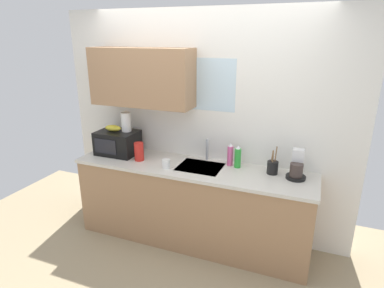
% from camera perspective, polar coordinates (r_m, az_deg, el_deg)
% --- Properties ---
extents(kitchen_wall_assembly, '(3.34, 0.42, 2.50)m').
position_cam_1_polar(kitchen_wall_assembly, '(3.63, -0.24, 4.95)').
color(kitchen_wall_assembly, white).
rests_on(kitchen_wall_assembly, ground).
extents(counter_unit, '(2.57, 0.63, 0.90)m').
position_cam_1_polar(counter_unit, '(3.65, 0.02, -10.35)').
color(counter_unit, '#9E7551').
rests_on(counter_unit, ground).
extents(sink_faucet, '(0.03, 0.03, 0.24)m').
position_cam_1_polar(sink_faucet, '(3.60, 2.65, -0.99)').
color(sink_faucet, '#B2B5BA').
rests_on(sink_faucet, counter_unit).
extents(microwave, '(0.46, 0.35, 0.27)m').
position_cam_1_polar(microwave, '(3.88, -12.90, 0.25)').
color(microwave, black).
rests_on(microwave, counter_unit).
extents(banana_bunch, '(0.20, 0.11, 0.07)m').
position_cam_1_polar(banana_bunch, '(3.86, -13.68, 2.74)').
color(banana_bunch, gold).
rests_on(banana_bunch, microwave).
extents(paper_towel_roll, '(0.11, 0.11, 0.22)m').
position_cam_1_polar(paper_towel_roll, '(3.80, -11.47, 3.81)').
color(paper_towel_roll, white).
rests_on(paper_towel_roll, microwave).
extents(coffee_maker, '(0.19, 0.21, 0.28)m').
position_cam_1_polar(coffee_maker, '(3.32, 17.90, -3.96)').
color(coffee_maker, black).
rests_on(coffee_maker, counter_unit).
extents(dish_soap_bottle_pink, '(0.06, 0.06, 0.25)m').
position_cam_1_polar(dish_soap_bottle_pink, '(3.48, 6.71, -1.90)').
color(dish_soap_bottle_pink, '#E55999').
rests_on(dish_soap_bottle_pink, counter_unit).
extents(dish_soap_bottle_green, '(0.07, 0.07, 0.24)m').
position_cam_1_polar(dish_soap_bottle_green, '(3.43, 8.02, -2.29)').
color(dish_soap_bottle_green, green).
rests_on(dish_soap_bottle_green, counter_unit).
extents(cereal_canister, '(0.10, 0.10, 0.20)m').
position_cam_1_polar(cereal_canister, '(3.64, -9.28, -1.32)').
color(cereal_canister, red).
rests_on(cereal_canister, counter_unit).
extents(mug_white, '(0.08, 0.08, 0.09)m').
position_cam_1_polar(mug_white, '(3.41, -4.56, -3.46)').
color(mug_white, white).
rests_on(mug_white, counter_unit).
extents(utensil_crock, '(0.11, 0.11, 0.29)m').
position_cam_1_polar(utensil_crock, '(3.36, 13.95, -3.95)').
color(utensil_crock, black).
rests_on(utensil_crock, counter_unit).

